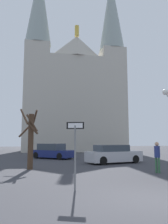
{
  "coord_description": "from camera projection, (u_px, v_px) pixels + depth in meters",
  "views": [
    {
      "loc": [
        -3.65,
        -6.5,
        1.84
      ],
      "look_at": [
        0.42,
        16.12,
        4.71
      ],
      "focal_mm": 36.04,
      "sensor_mm": 36.0,
      "label": 1
    }
  ],
  "objects": [
    {
      "name": "one_way_arrow_sign",
      "position": [
        75.0,
        147.0,
        8.35
      ],
      "size": [
        0.64,
        0.25,
        2.51
      ],
      "color": "slate",
      "rests_on": "ground"
    },
    {
      "name": "pedestrian_walking",
      "position": [
        157.0,
        154.0,
        12.74
      ],
      "size": [
        0.32,
        0.32,
        1.73
      ],
      "color": "#33663F",
      "rests_on": "ground"
    },
    {
      "name": "parked_car_near_navy",
      "position": [
        52.0,
        152.0,
        22.51
      ],
      "size": [
        4.44,
        4.2,
        1.48
      ],
      "color": "navy",
      "rests_on": "ground"
    },
    {
      "name": "cathedral",
      "position": [
        74.0,
        91.0,
        38.86
      ],
      "size": [
        16.81,
        10.23,
        31.97
      ],
      "color": "#BCB5A5",
      "rests_on": "ground"
    },
    {
      "name": "bare_tree",
      "position": [
        30.0,
        138.0,
        14.37
      ],
      "size": [
        1.26,
        1.52,
        3.86
      ],
      "color": "#473323",
      "rests_on": "ground"
    },
    {
      "name": "ground_plane",
      "position": [
        165.0,
        202.0,
        6.76
      ],
      "size": [
        120.0,
        120.0,
        0.0
      ],
      "primitive_type": "plane",
      "color": "#38383D"
    },
    {
      "name": "parked_car_far_silver",
      "position": [
        113.0,
        154.0,
        17.99
      ],
      "size": [
        4.74,
        2.92,
        1.45
      ],
      "color": "#B7B7BC",
      "rests_on": "ground"
    }
  ]
}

